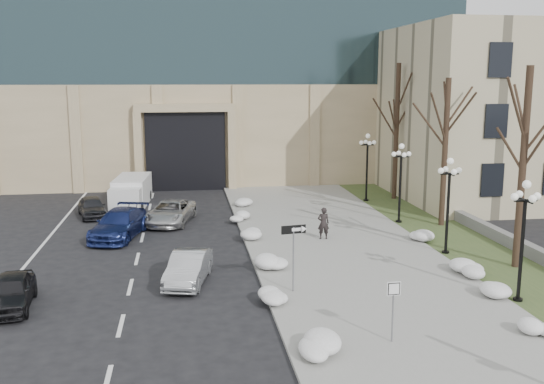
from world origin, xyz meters
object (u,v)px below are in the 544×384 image
(car_b, at_px, (188,268))
(lamppost_c, at_px, (401,172))
(lamppost_a, at_px, (524,225))
(keep_sign, at_px, (393,299))
(pedestrian, at_px, (323,223))
(car_d, at_px, (170,212))
(car_c, at_px, (119,224))
(lamppost_b, at_px, (449,193))
(one_way_sign, at_px, (298,237))
(box_truck, at_px, (131,192))
(car_a, at_px, (11,292))
(lamppost_d, at_px, (367,158))
(car_e, at_px, (92,207))

(car_b, relative_size, lamppost_c, 0.84)
(lamppost_a, bearing_deg, keep_sign, -154.56)
(pedestrian, relative_size, lamppost_a, 0.36)
(keep_sign, bearing_deg, car_d, 110.06)
(car_c, xyz_separation_m, lamppost_b, (16.00, -5.68, 2.32))
(one_way_sign, relative_size, lamppost_a, 0.59)
(box_truck, relative_size, lamppost_a, 1.27)
(keep_sign, bearing_deg, car_a, 156.31)
(box_truck, xyz_separation_m, lamppost_d, (16.04, -1.18, 2.17))
(lamppost_d, bearing_deg, car_e, -173.95)
(car_c, xyz_separation_m, lamppost_c, (16.00, 0.82, 2.32))
(car_d, relative_size, lamppost_c, 1.02)
(car_b, height_order, lamppost_c, lamppost_c)
(car_a, height_order, car_e, car_a)
(car_a, height_order, car_d, car_d)
(car_a, xyz_separation_m, car_d, (5.63, 12.86, 0.04))
(car_d, xyz_separation_m, car_e, (-4.84, 2.45, -0.04))
(box_truck, bearing_deg, lamppost_c, -21.12)
(lamppost_b, height_order, lamppost_c, same)
(car_b, xyz_separation_m, lamppost_a, (12.41, -4.18, 2.41))
(car_b, bearing_deg, one_way_sign, -11.73)
(car_e, distance_m, pedestrian, 15.00)
(pedestrian, xyz_separation_m, lamppost_d, (5.30, 9.62, 2.11))
(keep_sign, bearing_deg, car_c, 121.47)
(car_d, height_order, keep_sign, keep_sign)
(lamppost_b, xyz_separation_m, lamppost_c, (0.00, 6.50, 0.00))
(one_way_sign, height_order, lamppost_d, lamppost_d)
(car_e, relative_size, pedestrian, 2.19)
(car_d, distance_m, one_way_sign, 13.99)
(car_b, relative_size, car_c, 0.78)
(car_c, distance_m, box_truck, 8.50)
(car_b, height_order, one_way_sign, one_way_sign)
(car_c, relative_size, box_truck, 0.86)
(lamppost_d, bearing_deg, lamppost_c, -90.00)
(lamppost_c, bearing_deg, car_e, 165.88)
(keep_sign, bearing_deg, car_e, 118.66)
(car_b, distance_m, lamppost_a, 13.31)
(pedestrian, distance_m, box_truck, 15.23)
(car_e, xyz_separation_m, keep_sign, (12.16, -20.44, 0.93))
(pedestrian, bearing_deg, lamppost_a, 122.32)
(one_way_sign, xyz_separation_m, lamppost_a, (8.14, -2.25, 0.75))
(pedestrian, bearing_deg, car_c, -8.02)
(car_b, height_order, pedestrian, pedestrian)
(car_b, distance_m, car_e, 14.59)
(car_e, bearing_deg, box_truck, 41.28)
(one_way_sign, height_order, lamppost_b, lamppost_b)
(car_e, relative_size, lamppost_a, 0.78)
(lamppost_b, bearing_deg, car_b, -169.39)
(car_b, distance_m, car_d, 10.99)
(car_a, relative_size, lamppost_c, 0.79)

